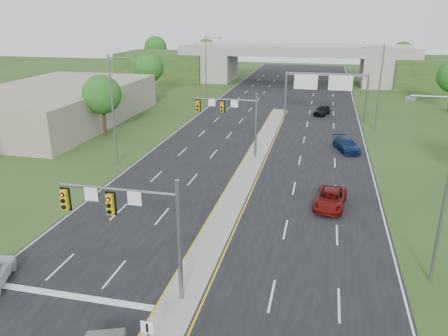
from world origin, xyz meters
name	(u,v)px	position (x,y,z in m)	size (l,w,h in m)	color
ground	(182,300)	(0.00, 0.00, 0.00)	(240.00, 240.00, 0.00)	#244017
road	(267,134)	(0.00, 35.00, 0.01)	(24.00, 160.00, 0.02)	black
median	(252,164)	(0.00, 23.00, 0.10)	(2.00, 54.00, 0.16)	gray
lane_markings	(255,148)	(-0.60, 28.91, 0.02)	(23.72, 160.00, 0.01)	gold
signal_mast_near	(136,218)	(-2.26, -0.07, 4.73)	(6.62, 0.60, 7.00)	slate
signal_mast_far	(235,114)	(-2.26, 24.93, 4.73)	(6.62, 0.60, 7.00)	slate
keep_right_sign	(148,334)	(0.00, -4.53, 1.52)	(0.60, 0.13, 2.20)	slate
sign_gantry	(325,83)	(6.68, 44.92, 5.24)	(11.58, 0.44, 6.67)	slate
overpass	(295,66)	(0.00, 80.00, 3.55)	(80.00, 14.00, 8.10)	gray
lightpole_l_mid	(114,106)	(-13.30, 20.00, 6.10)	(2.85, 0.25, 11.00)	slate
lightpole_l_far	(207,66)	(-13.30, 55.00, 6.10)	(2.85, 0.25, 11.00)	slate
lightpole_r_near	(444,183)	(13.30, 5.00, 6.10)	(2.85, 0.25, 11.00)	slate
lightpole_r_far	(378,84)	(13.30, 40.00, 6.10)	(2.85, 0.25, 11.00)	slate
tree_l_near	(102,95)	(-20.00, 30.00, 5.18)	(4.80, 4.80, 7.60)	#382316
tree_l_mid	(149,67)	(-24.00, 55.00, 5.51)	(5.20, 5.20, 8.12)	#382316
tree_back_a	(156,48)	(-38.00, 94.00, 5.84)	(6.00, 6.00, 8.85)	#382316
tree_back_b	(206,50)	(-24.00, 94.00, 5.51)	(5.60, 5.60, 8.32)	#382316
tree_back_c	(402,54)	(24.00, 94.00, 5.51)	(5.60, 5.60, 8.32)	#382316
commercial_building	(56,105)	(-30.00, 35.00, 2.50)	(18.00, 30.00, 5.00)	gray
car_far_a	(330,199)	(7.79, 14.20, 0.70)	(2.25, 4.88, 1.36)	#600A09
car_far_b	(346,145)	(9.55, 30.02, 0.71)	(1.93, 4.74, 1.37)	#0B1C42
car_far_c	(322,110)	(6.57, 48.09, 0.74)	(1.70, 4.22, 1.44)	black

